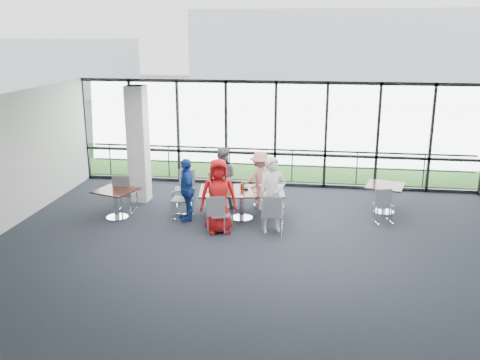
# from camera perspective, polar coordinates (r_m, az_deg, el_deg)

# --- Properties ---
(floor) EXTENTS (12.00, 10.00, 0.02)m
(floor) POSITION_cam_1_polar(r_m,az_deg,el_deg) (11.81, 1.62, -7.39)
(floor) COLOR #202731
(floor) RESTS_ON ground
(ceiling) EXTENTS (12.00, 10.00, 0.04)m
(ceiling) POSITION_cam_1_polar(r_m,az_deg,el_deg) (10.96, 1.75, 8.24)
(ceiling) COLOR white
(ceiling) RESTS_ON ground
(wall_front) EXTENTS (12.00, 0.10, 3.20)m
(wall_front) POSITION_cam_1_polar(r_m,az_deg,el_deg) (6.65, -3.52, -11.38)
(wall_front) COLOR silver
(wall_front) RESTS_ON ground
(curtain_wall_back) EXTENTS (12.00, 0.10, 3.20)m
(curtain_wall_back) POSITION_cam_1_polar(r_m,az_deg,el_deg) (16.13, 3.79, 4.89)
(curtain_wall_back) COLOR white
(curtain_wall_back) RESTS_ON ground
(structural_column) EXTENTS (0.50, 0.50, 3.20)m
(structural_column) POSITION_cam_1_polar(r_m,az_deg,el_deg) (14.93, -10.80, 3.76)
(structural_column) COLOR white
(structural_column) RESTS_ON ground
(apron) EXTENTS (80.00, 70.00, 0.02)m
(apron) POSITION_cam_1_polar(r_m,az_deg,el_deg) (21.34, 4.83, 3.11)
(apron) COLOR gray
(apron) RESTS_ON ground
(grass_strip) EXTENTS (80.00, 5.00, 0.01)m
(grass_strip) POSITION_cam_1_polar(r_m,az_deg,el_deg) (19.39, 4.44, 1.92)
(grass_strip) COLOR #29561E
(grass_strip) RESTS_ON ground
(hangar_main) EXTENTS (24.00, 10.00, 6.00)m
(hangar_main) POSITION_cam_1_polar(r_m,az_deg,el_deg) (42.91, 12.40, 13.23)
(hangar_main) COLOR white
(hangar_main) RESTS_ON ground
(hangar_aux) EXTENTS (10.00, 6.00, 4.00)m
(hangar_aux) POSITION_cam_1_polar(r_m,az_deg,el_deg) (43.39, -18.35, 11.51)
(hangar_aux) COLOR white
(hangar_aux) RESTS_ON ground
(guard_rail) EXTENTS (12.00, 0.06, 0.06)m
(guard_rail) POSITION_cam_1_polar(r_m,az_deg,el_deg) (16.95, 3.89, 1.61)
(guard_rail) COLOR #2D2D33
(guard_rail) RESTS_ON ground
(main_table) EXTENTS (2.24, 1.46, 0.75)m
(main_table) POSITION_cam_1_polar(r_m,az_deg,el_deg) (13.42, 0.19, -1.55)
(main_table) COLOR #381210
(main_table) RESTS_ON ground
(side_table_left) EXTENTS (1.15, 1.15, 0.75)m
(side_table_left) POSITION_cam_1_polar(r_m,az_deg,el_deg) (13.83, -13.11, -1.44)
(side_table_left) COLOR #381210
(side_table_left) RESTS_ON ground
(side_table_right) EXTENTS (1.11, 1.11, 0.75)m
(side_table_right) POSITION_cam_1_polar(r_m,az_deg,el_deg) (14.37, 15.20, -0.92)
(side_table_right) COLOR #381210
(side_table_right) RESTS_ON ground
(diner_near_left) EXTENTS (0.98, 0.77, 1.78)m
(diner_near_left) POSITION_cam_1_polar(r_m,az_deg,el_deg) (12.46, -2.33, -1.73)
(diner_near_left) COLOR #B30F11
(diner_near_left) RESTS_ON ground
(diner_near_right) EXTENTS (0.78, 0.68, 1.81)m
(diner_near_right) POSITION_cam_1_polar(r_m,az_deg,el_deg) (12.51, 3.47, -1.60)
(diner_near_right) COLOR silver
(diner_near_right) RESTS_ON ground
(diner_far_left) EXTENTS (0.82, 0.52, 1.65)m
(diner_far_left) POSITION_cam_1_polar(r_m,az_deg,el_deg) (14.26, -1.93, 0.27)
(diner_far_left) COLOR slate
(diner_far_left) RESTS_ON ground
(diner_far_right) EXTENTS (1.11, 0.85, 1.54)m
(diner_far_right) POSITION_cam_1_polar(r_m,az_deg,el_deg) (14.25, 2.17, 0.02)
(diner_far_right) COLOR tan
(diner_far_right) RESTS_ON ground
(diner_end) EXTENTS (0.83, 1.06, 1.59)m
(diner_end) POSITION_cam_1_polar(r_m,az_deg,el_deg) (13.35, -5.70, -1.02)
(diner_end) COLOR #193C98
(diner_end) RESTS_ON ground
(chair_main_nl) EXTENTS (0.57, 0.57, 0.92)m
(chair_main_nl) POSITION_cam_1_polar(r_m,az_deg,el_deg) (12.53, -2.12, -3.68)
(chair_main_nl) COLOR slate
(chair_main_nl) RESTS_ON ground
(chair_main_nr) EXTENTS (0.46, 0.46, 0.94)m
(chair_main_nr) POSITION_cam_1_polar(r_m,az_deg,el_deg) (12.53, 3.56, -3.68)
(chair_main_nr) COLOR slate
(chair_main_nr) RESTS_ON ground
(chair_main_fl) EXTENTS (0.55, 0.55, 0.88)m
(chair_main_fl) POSITION_cam_1_polar(r_m,az_deg,el_deg) (14.42, -2.15, -1.15)
(chair_main_fl) COLOR slate
(chair_main_fl) RESTS_ON ground
(chair_main_fr) EXTENTS (0.49, 0.49, 0.92)m
(chair_main_fr) POSITION_cam_1_polar(r_m,az_deg,el_deg) (14.56, 2.44, -0.92)
(chair_main_fr) COLOR slate
(chair_main_fr) RESTS_ON ground
(chair_main_end) EXTENTS (0.48, 0.48, 0.97)m
(chair_main_end) POSITION_cam_1_polar(r_m,az_deg,el_deg) (13.60, -6.20, -2.08)
(chair_main_end) COLOR slate
(chair_main_end) RESTS_ON ground
(chair_spare_la) EXTENTS (0.51, 0.51, 1.01)m
(chair_spare_la) POSITION_cam_1_polar(r_m,az_deg,el_deg) (14.31, -12.14, -1.38)
(chair_spare_la) COLOR slate
(chair_spare_la) RESTS_ON ground
(chair_spare_lb) EXTENTS (0.55, 0.55, 0.94)m
(chair_spare_lb) POSITION_cam_1_polar(r_m,az_deg,el_deg) (14.53, -6.03, -0.98)
(chair_spare_lb) COLOR slate
(chair_spare_lb) RESTS_ON ground
(chair_spare_r) EXTENTS (0.54, 0.54, 0.89)m
(chair_spare_r) POSITION_cam_1_polar(r_m,az_deg,el_deg) (13.68, 15.09, -2.62)
(chair_spare_r) COLOR slate
(chair_spare_r) RESTS_ON ground
(plate_nl) EXTENTS (0.23, 0.23, 0.01)m
(plate_nl) POSITION_cam_1_polar(r_m,az_deg,el_deg) (13.00, -2.53, -1.59)
(plate_nl) COLOR white
(plate_nl) RESTS_ON main_table
(plate_nr) EXTENTS (0.28, 0.28, 0.01)m
(plate_nr) POSITION_cam_1_polar(r_m,az_deg,el_deg) (13.08, 2.90, -1.49)
(plate_nr) COLOR white
(plate_nr) RESTS_ON main_table
(plate_fl) EXTENTS (0.28, 0.28, 0.01)m
(plate_fl) POSITION_cam_1_polar(r_m,az_deg,el_deg) (13.74, -2.20, -0.63)
(plate_fl) COLOR white
(plate_fl) RESTS_ON main_table
(plate_fr) EXTENTS (0.25, 0.25, 0.01)m
(plate_fr) POSITION_cam_1_polar(r_m,az_deg,el_deg) (13.81, 2.58, -0.55)
(plate_fr) COLOR white
(plate_fr) RESTS_ON main_table
(plate_end) EXTENTS (0.25, 0.25, 0.01)m
(plate_end) POSITION_cam_1_polar(r_m,az_deg,el_deg) (13.39, -3.45, -1.09)
(plate_end) COLOR white
(plate_end) RESTS_ON main_table
(tumbler_a) EXTENTS (0.07, 0.07, 0.15)m
(tumbler_a) POSITION_cam_1_polar(r_m,az_deg,el_deg) (13.08, -0.81, -1.16)
(tumbler_a) COLOR white
(tumbler_a) RESTS_ON main_table
(tumbler_b) EXTENTS (0.08, 0.08, 0.15)m
(tumbler_b) POSITION_cam_1_polar(r_m,az_deg,el_deg) (13.18, 1.63, -1.03)
(tumbler_b) COLOR white
(tumbler_b) RESTS_ON main_table
(tumbler_c) EXTENTS (0.07, 0.07, 0.15)m
(tumbler_c) POSITION_cam_1_polar(r_m,az_deg,el_deg) (13.61, 0.55, -0.49)
(tumbler_c) COLOR white
(tumbler_c) RESTS_ON main_table
(tumbler_d) EXTENTS (0.07, 0.07, 0.14)m
(tumbler_d) POSITION_cam_1_polar(r_m,az_deg,el_deg) (13.25, -2.88, -0.99)
(tumbler_d) COLOR white
(tumbler_d) RESTS_ON main_table
(menu_a) EXTENTS (0.32, 0.24, 0.00)m
(menu_a) POSITION_cam_1_polar(r_m,az_deg,el_deg) (12.90, -0.29, -1.74)
(menu_a) COLOR white
(menu_a) RESTS_ON main_table
(menu_b) EXTENTS (0.30, 0.24, 0.00)m
(menu_b) POSITION_cam_1_polar(r_m,az_deg,el_deg) (13.10, 3.89, -1.50)
(menu_b) COLOR white
(menu_b) RESTS_ON main_table
(menu_c) EXTENTS (0.37, 0.30, 0.00)m
(menu_c) POSITION_cam_1_polar(r_m,az_deg,el_deg) (13.77, 0.67, -0.60)
(menu_c) COLOR white
(menu_c) RESTS_ON main_table
(condiment_caddy) EXTENTS (0.10, 0.07, 0.04)m
(condiment_caddy) POSITION_cam_1_polar(r_m,az_deg,el_deg) (13.40, 0.63, -0.99)
(condiment_caddy) COLOR black
(condiment_caddy) RESTS_ON main_table
(ketchup_bottle) EXTENTS (0.06, 0.06, 0.18)m
(ketchup_bottle) POSITION_cam_1_polar(r_m,az_deg,el_deg) (13.38, 0.15, -0.70)
(ketchup_bottle) COLOR #B80501
(ketchup_bottle) RESTS_ON main_table
(green_bottle) EXTENTS (0.05, 0.05, 0.20)m
(green_bottle) POSITION_cam_1_polar(r_m,az_deg,el_deg) (13.46, 0.37, -0.56)
(green_bottle) COLOR #19752B
(green_bottle) RESTS_ON main_table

